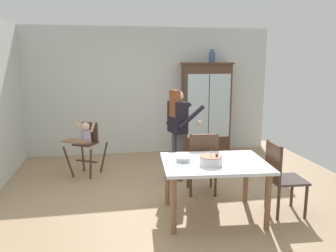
% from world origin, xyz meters
% --- Properties ---
extents(ground_plane, '(6.24, 6.24, 0.00)m').
position_xyz_m(ground_plane, '(0.00, 0.00, 0.00)').
color(ground_plane, tan).
extents(wall_back, '(5.32, 0.06, 2.70)m').
position_xyz_m(wall_back, '(0.00, 2.63, 1.35)').
color(wall_back, silver).
rests_on(wall_back, ground_plane).
extents(china_cabinet, '(1.07, 0.48, 1.96)m').
position_xyz_m(china_cabinet, '(1.21, 2.37, 0.99)').
color(china_cabinet, '#4C3323').
rests_on(china_cabinet, ground_plane).
extents(ceramic_vase, '(0.13, 0.13, 0.27)m').
position_xyz_m(ceramic_vase, '(1.32, 2.37, 2.08)').
color(ceramic_vase, '#3D567F').
rests_on(ceramic_vase, china_cabinet).
extents(high_chair_with_toddler, '(0.78, 0.84, 0.95)m').
position_xyz_m(high_chair_with_toddler, '(-1.29, 1.28, 0.65)').
color(high_chair_with_toddler, '#4C3323').
rests_on(high_chair_with_toddler, ground_plane).
extents(adult_person, '(0.61, 0.60, 1.53)m').
position_xyz_m(adult_person, '(0.25, 0.78, 0.97)').
color(adult_person, '#47474C').
rests_on(adult_person, ground_plane).
extents(dining_table, '(1.38, 1.09, 0.74)m').
position_xyz_m(dining_table, '(0.42, -0.66, 0.64)').
color(dining_table, silver).
rests_on(dining_table, ground_plane).
extents(birthday_cake, '(0.28, 0.28, 0.19)m').
position_xyz_m(birthday_cake, '(0.34, -0.76, 0.79)').
color(birthday_cake, white).
rests_on(birthday_cake, dining_table).
extents(serving_bowl, '(0.18, 0.18, 0.05)m').
position_xyz_m(serving_bowl, '(0.03, -0.58, 0.77)').
color(serving_bowl, '#B2BCC6').
rests_on(serving_bowl, dining_table).
extents(dining_chair_far_side, '(0.49, 0.49, 0.96)m').
position_xyz_m(dining_chair_far_side, '(0.47, 0.05, 0.56)').
color(dining_chair_far_side, '#4C3323').
rests_on(dining_chair_far_side, ground_plane).
extents(dining_chair_right_end, '(0.47, 0.47, 0.96)m').
position_xyz_m(dining_chair_right_end, '(1.29, -0.73, 0.56)').
color(dining_chair_right_end, '#4C3323').
rests_on(dining_chair_right_end, ground_plane).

